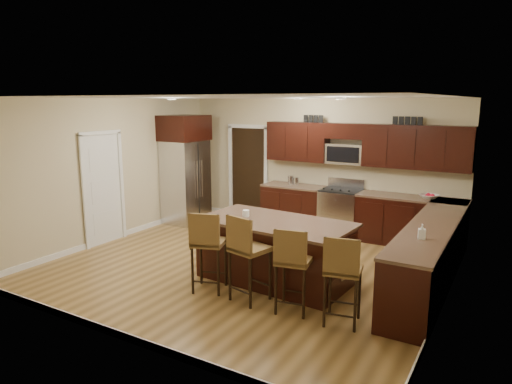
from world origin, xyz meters
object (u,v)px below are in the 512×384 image
Objects in this scene: stool_left at (207,242)px; stool_right at (293,260)px; stool_mid at (246,248)px; stool_extra at (342,270)px; refrigerator at (185,168)px; island at (275,253)px; range at (341,212)px.

stool_left is 1.04× the size of stool_right.
stool_left is 0.63m from stool_mid.
refrigerator is at bearing 137.81° from stool_extra.
stool_right is 0.65m from stool_extra.
stool_left reaches higher than stool_extra.
stool_mid is at bearing 169.69° from stool_right.
island is 2.08× the size of stool_extra.
stool_right reaches higher than range.
island is 0.99× the size of refrigerator.
range is 3.47m from refrigerator.
stool_left is 1.96m from stool_extra.
range is 3.87m from stool_extra.
range is 0.99× the size of stool_extra.
stool_left reaches higher than range.
island is 2.08× the size of stool_right.
stool_extra is (4.64, -2.85, -0.51)m from refrigerator.
stool_right and stool_extra have the same top height.
refrigerator reaches higher than stool_right.
stool_mid is 4.40m from refrigerator.
stool_mid reaches higher than stool_right.
stool_left is at bearing 169.38° from stool_right.
island is 1.13m from stool_right.
refrigerator is (-3.29, 2.00, 0.78)m from island.
stool_mid is 0.51× the size of refrigerator.
stool_right is at bearing -35.55° from refrigerator.
refrigerator reaches higher than stool_mid.
range is at bearing 13.19° from refrigerator.
range is at bearing 93.72° from island.
range is 3.69m from stool_right.
stool_right is 1.00× the size of stool_extra.
stool_left is 3.94m from refrigerator.
range is 2.78m from island.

